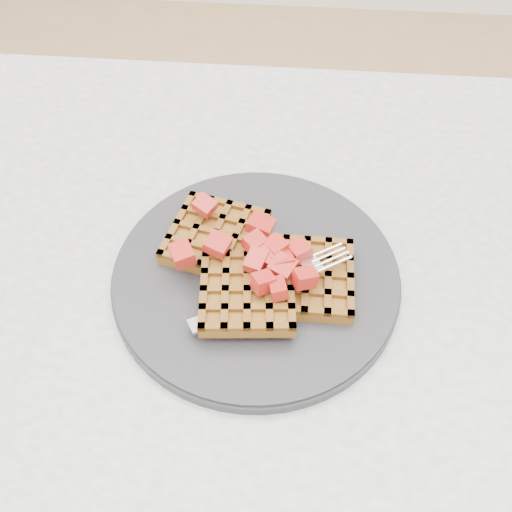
# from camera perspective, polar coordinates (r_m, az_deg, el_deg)

# --- Properties ---
(ground) EXTENTS (4.00, 4.00, 0.00)m
(ground) POSITION_cam_1_polar(r_m,az_deg,el_deg) (1.28, 7.71, -23.72)
(ground) COLOR tan
(ground) RESTS_ON ground
(table) EXTENTS (1.20, 0.80, 0.75)m
(table) POSITION_cam_1_polar(r_m,az_deg,el_deg) (0.69, 13.36, -9.91)
(table) COLOR silver
(table) RESTS_ON ground
(plate) EXTENTS (0.29, 0.29, 0.02)m
(plate) POSITION_cam_1_polar(r_m,az_deg,el_deg) (0.58, 0.00, -1.95)
(plate) COLOR black
(plate) RESTS_ON table
(waffles) EXTENTS (0.20, 0.18, 0.03)m
(waffles) POSITION_cam_1_polar(r_m,az_deg,el_deg) (0.57, -0.02, -1.10)
(waffles) COLOR #905B1E
(waffles) RESTS_ON plate
(strawberry_pile) EXTENTS (0.15, 0.15, 0.02)m
(strawberry_pile) POSITION_cam_1_polar(r_m,az_deg,el_deg) (0.55, 0.00, 0.91)
(strawberry_pile) COLOR maroon
(strawberry_pile) RESTS_ON waffles
(fork) EXTENTS (0.16, 0.12, 0.02)m
(fork) POSITION_cam_1_polar(r_m,az_deg,el_deg) (0.55, 2.61, -3.44)
(fork) COLOR silver
(fork) RESTS_ON plate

